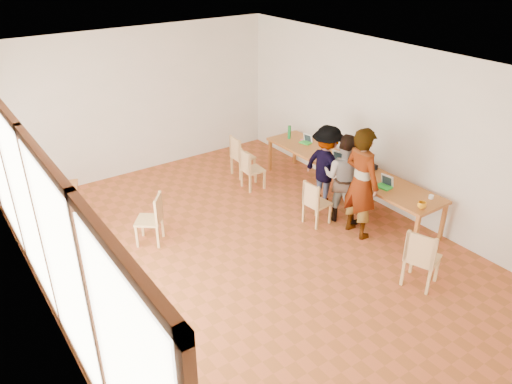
{
  "coord_description": "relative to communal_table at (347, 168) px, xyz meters",
  "views": [
    {
      "loc": [
        -3.74,
        -5.55,
        4.59
      ],
      "look_at": [
        0.11,
        -0.05,
        1.1
      ],
      "focal_mm": 35.0,
      "sensor_mm": 36.0,
      "label": 1
    }
  ],
  "objects": [
    {
      "name": "ground",
      "position": [
        -2.5,
        -0.41,
        -0.7
      ],
      "size": [
        8.0,
        8.0,
        0.0
      ],
      "primitive_type": "plane",
      "color": "#AC5129",
      "rests_on": "ground"
    },
    {
      "name": "wall_back",
      "position": [
        -2.5,
        3.59,
        0.8
      ],
      "size": [
        6.0,
        0.1,
        3.0
      ],
      "primitive_type": "cube",
      "color": "beige",
      "rests_on": "ground"
    },
    {
      "name": "wall_front",
      "position": [
        -2.5,
        -4.41,
        0.8
      ],
      "size": [
        6.0,
        0.1,
        3.0
      ],
      "primitive_type": "cube",
      "color": "beige",
      "rests_on": "ground"
    },
    {
      "name": "wall_right",
      "position": [
        0.5,
        -0.41,
        0.8
      ],
      "size": [
        0.1,
        8.0,
        3.0
      ],
      "primitive_type": "cube",
      "color": "beige",
      "rests_on": "ground"
    },
    {
      "name": "window_wall",
      "position": [
        -5.46,
        -0.41,
        0.8
      ],
      "size": [
        0.1,
        8.0,
        3.0
      ],
      "primitive_type": "cube",
      "color": "white",
      "rests_on": "ground"
    },
    {
      "name": "ceiling",
      "position": [
        -2.5,
        -0.41,
        2.32
      ],
      "size": [
        6.0,
        8.0,
        0.04
      ],
      "primitive_type": "cube",
      "color": "white",
      "rests_on": "wall_back"
    },
    {
      "name": "communal_table",
      "position": [
        0.0,
        0.0,
        0.0
      ],
      "size": [
        0.8,
        4.0,
        0.75
      ],
      "color": "#A25924",
      "rests_on": "ground"
    },
    {
      "name": "side_table",
      "position": [
        -4.86,
        2.03,
        -0.03
      ],
      "size": [
        0.9,
        0.9,
        0.75
      ],
      "rotation": [
        0.0,
        0.0,
        -0.33
      ],
      "color": "#A25924",
      "rests_on": "ground"
    },
    {
      "name": "chair_near",
      "position": [
        -0.98,
        -2.52,
        -0.13
      ],
      "size": [
        0.56,
        0.56,
        0.5
      ],
      "rotation": [
        0.0,
        0.0,
        0.34
      ],
      "color": "tan",
      "rests_on": "ground"
    },
    {
      "name": "chair_mid",
      "position": [
        -1.06,
        -0.32,
        -0.2
      ],
      "size": [
        0.41,
        0.41,
        0.44
      ],
      "rotation": [
        0.0,
        0.0,
        0.08
      ],
      "color": "tan",
      "rests_on": "ground"
    },
    {
      "name": "chair_far",
      "position": [
        -1.2,
        1.48,
        -0.19
      ],
      "size": [
        0.41,
        0.41,
        0.44
      ],
      "rotation": [
        0.0,
        0.0,
        -0.07
      ],
      "color": "tan",
      "rests_on": "ground"
    },
    {
      "name": "chair_empty",
      "position": [
        -1.04,
        2.08,
        -0.16
      ],
      "size": [
        0.42,
        0.42,
        0.47
      ],
      "rotation": [
        0.0,
        0.0,
        -0.04
      ],
      "color": "tan",
      "rests_on": "ground"
    },
    {
      "name": "chair_spare",
      "position": [
        -3.58,
        0.75,
        -0.17
      ],
      "size": [
        0.57,
        0.57,
        0.46
      ],
      "rotation": [
        0.0,
        0.0,
        2.47
      ],
      "color": "tan",
      "rests_on": "ground"
    },
    {
      "name": "person_near",
      "position": [
        -0.64,
        -0.96,
        0.25
      ],
      "size": [
        0.47,
        0.71,
        1.91
      ],
      "primitive_type": "imported",
      "rotation": [
        0.0,
        0.0,
        1.55
      ],
      "color": "gray",
      "rests_on": "ground"
    },
    {
      "name": "person_mid",
      "position": [
        -0.51,
        -0.45,
        0.1
      ],
      "size": [
        0.88,
        0.97,
        1.61
      ],
      "primitive_type": "imported",
      "rotation": [
        0.0,
        0.0,
        1.99
      ],
      "color": "gray",
      "rests_on": "ground"
    },
    {
      "name": "person_far",
      "position": [
        -0.39,
        0.14,
        0.08
      ],
      "size": [
        0.66,
        1.05,
        1.56
      ],
      "primitive_type": "imported",
      "rotation": [
        0.0,
        0.0,
        1.65
      ],
      "color": "gray",
      "rests_on": "ground"
    },
    {
      "name": "laptop_near",
      "position": [
        -0.09,
        -1.01,
        0.11
      ],
      "size": [
        0.25,
        0.28,
        0.21
      ],
      "rotation": [
        0.0,
        0.0,
        0.14
      ],
      "color": "green",
      "rests_on": "communal_table"
    },
    {
      "name": "laptop_mid",
      "position": [
        -0.06,
        0.2,
        0.11
      ],
      "size": [
        0.3,
        0.32,
        0.23
      ],
      "rotation": [
        0.0,
        0.0,
        0.32
      ],
      "color": "green",
      "rests_on": "communal_table"
    },
    {
      "name": "laptop_far",
      "position": [
        0.12,
        1.3,
        0.1
      ],
      "size": [
        0.23,
        0.25,
        0.19
      ],
      "rotation": [
        0.0,
        0.0,
        0.23
      ],
      "color": "green",
      "rests_on": "communal_table"
    },
    {
      "name": "yellow_mug",
      "position": [
        -0.19,
        -1.86,
        0.1
      ],
      "size": [
        0.18,
        0.18,
        0.11
      ],
      "primitive_type": "imported",
      "rotation": [
        0.0,
        0.0,
        -0.4
      ],
      "color": "orange",
      "rests_on": "communal_table"
    },
    {
      "name": "green_bottle",
      "position": [
        -0.03,
        1.69,
        0.19
      ],
      "size": [
        0.07,
        0.07,
        0.28
      ],
      "primitive_type": "cylinder",
      "color": "#19782F",
      "rests_on": "communal_table"
    },
    {
      "name": "clear_glass",
      "position": [
        -0.31,
        -0.0,
        0.09
      ],
      "size": [
        0.07,
        0.07,
        0.09
      ],
      "primitive_type": "cylinder",
      "color": "silver",
      "rests_on": "communal_table"
    },
    {
      "name": "condiment_cup",
      "position": [
        0.2,
        -1.73,
        0.08
      ],
      "size": [
        0.08,
        0.08,
        0.06
      ],
      "primitive_type": "cylinder",
      "color": "white",
      "rests_on": "communal_table"
    },
    {
      "name": "pink_phone",
      "position": [
        0.13,
        1.44,
        0.05
      ],
      "size": [
        0.05,
        0.1,
        0.01
      ],
      "primitive_type": "cube",
      "color": "#C33B70",
      "rests_on": "communal_table"
    },
    {
      "name": "black_pouch",
      "position": [
        0.24,
        -0.33,
        0.09
      ],
      "size": [
        0.16,
        0.26,
        0.09
      ],
      "primitive_type": "cube",
      "color": "black",
      "rests_on": "communal_table"
    }
  ]
}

